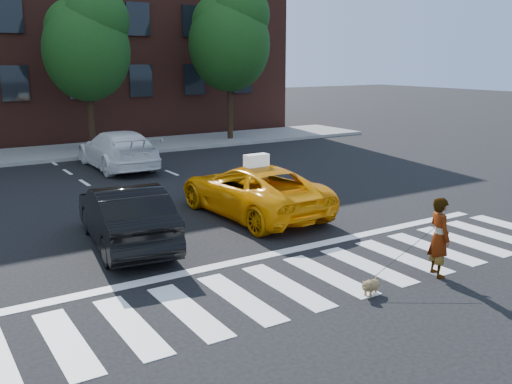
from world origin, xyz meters
TOP-DOWN VIEW (x-y plane):
  - ground at (0.00, 0.00)m, footprint 120.00×120.00m
  - crosswalk at (0.00, 0.00)m, footprint 13.00×2.40m
  - stop_line at (0.00, 1.60)m, footprint 12.00×0.30m
  - sidewalk_far at (0.00, 17.50)m, footprint 30.00×4.00m
  - building at (0.00, 25.00)m, footprint 26.00×10.00m
  - tree_mid at (0.53, 17.00)m, footprint 3.69×3.69m
  - tree_right at (7.53, 17.00)m, footprint 4.00×4.00m
  - taxi at (1.10, 4.57)m, footprint 2.45×4.95m
  - black_sedan at (-2.66, 3.88)m, footprint 2.00×4.38m
  - white_suv at (0.26, 12.93)m, footprint 2.08×5.00m
  - woman at (1.79, -1.10)m, footprint 0.54×0.66m
  - dog at (0.02, -1.12)m, footprint 0.52×0.35m
  - taxi_sign at (1.10, 4.37)m, footprint 0.66×0.31m

SIDE VIEW (x-z plane):
  - ground at x=0.00m, z-range 0.00..0.00m
  - crosswalk at x=0.00m, z-range 0.00..0.01m
  - stop_line at x=0.00m, z-range 0.00..0.01m
  - sidewalk_far at x=0.00m, z-range 0.00..0.15m
  - dog at x=0.02m, z-range 0.03..0.34m
  - taxi at x=1.10m, z-range 0.00..1.35m
  - black_sedan at x=-2.66m, z-range 0.00..1.39m
  - white_suv at x=0.26m, z-range 0.00..1.45m
  - woman at x=1.79m, z-range 0.00..1.56m
  - taxi_sign at x=1.10m, z-range 1.35..1.67m
  - tree_mid at x=0.53m, z-range 1.30..8.40m
  - tree_right at x=7.53m, z-range 1.41..9.11m
  - building at x=0.00m, z-range 0.00..12.00m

